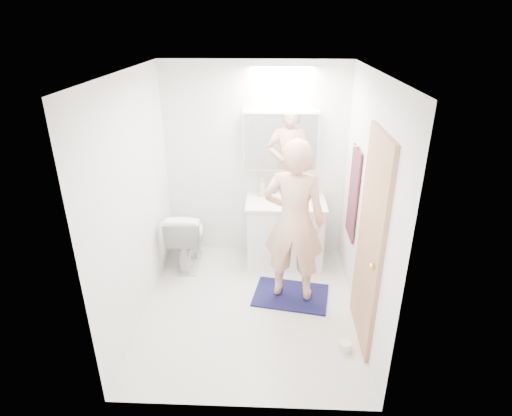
# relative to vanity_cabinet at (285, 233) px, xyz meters

# --- Properties ---
(floor) EXTENTS (2.50, 2.50, 0.00)m
(floor) POSITION_rel_vanity_cabinet_xyz_m (-0.38, -0.96, -0.39)
(floor) COLOR silver
(floor) RESTS_ON ground
(ceiling) EXTENTS (2.50, 2.50, 0.00)m
(ceiling) POSITION_rel_vanity_cabinet_xyz_m (-0.38, -0.96, 2.01)
(ceiling) COLOR white
(ceiling) RESTS_ON floor
(wall_back) EXTENTS (2.50, 0.00, 2.50)m
(wall_back) POSITION_rel_vanity_cabinet_xyz_m (-0.38, 0.29, 0.81)
(wall_back) COLOR white
(wall_back) RESTS_ON floor
(wall_front) EXTENTS (2.50, 0.00, 2.50)m
(wall_front) POSITION_rel_vanity_cabinet_xyz_m (-0.38, -2.21, 0.81)
(wall_front) COLOR white
(wall_front) RESTS_ON floor
(wall_left) EXTENTS (0.00, 2.50, 2.50)m
(wall_left) POSITION_rel_vanity_cabinet_xyz_m (-1.48, -0.96, 0.81)
(wall_left) COLOR white
(wall_left) RESTS_ON floor
(wall_right) EXTENTS (0.00, 2.50, 2.50)m
(wall_right) POSITION_rel_vanity_cabinet_xyz_m (0.72, -0.96, 0.81)
(wall_right) COLOR white
(wall_right) RESTS_ON floor
(vanity_cabinet) EXTENTS (0.90, 0.55, 0.78)m
(vanity_cabinet) POSITION_rel_vanity_cabinet_xyz_m (0.00, 0.00, 0.00)
(vanity_cabinet) COLOR white
(vanity_cabinet) RESTS_ON floor
(countertop) EXTENTS (0.95, 0.58, 0.04)m
(countertop) POSITION_rel_vanity_cabinet_xyz_m (0.00, -0.00, 0.41)
(countertop) COLOR white
(countertop) RESTS_ON vanity_cabinet
(sink_basin) EXTENTS (0.36, 0.36, 0.03)m
(sink_basin) POSITION_rel_vanity_cabinet_xyz_m (0.00, 0.03, 0.45)
(sink_basin) COLOR white
(sink_basin) RESTS_ON countertop
(faucet) EXTENTS (0.02, 0.02, 0.16)m
(faucet) POSITION_rel_vanity_cabinet_xyz_m (0.00, 0.22, 0.51)
(faucet) COLOR silver
(faucet) RESTS_ON countertop
(medicine_cabinet) EXTENTS (0.88, 0.14, 0.70)m
(medicine_cabinet) POSITION_rel_vanity_cabinet_xyz_m (-0.08, 0.21, 1.11)
(medicine_cabinet) COLOR white
(medicine_cabinet) RESTS_ON wall_back
(mirror_panel) EXTENTS (0.84, 0.01, 0.66)m
(mirror_panel) POSITION_rel_vanity_cabinet_xyz_m (-0.08, 0.13, 1.11)
(mirror_panel) COLOR silver
(mirror_panel) RESTS_ON medicine_cabinet
(toilet) EXTENTS (0.42, 0.74, 0.75)m
(toilet) POSITION_rel_vanity_cabinet_xyz_m (-1.19, -0.11, -0.02)
(toilet) COLOR white
(toilet) RESTS_ON floor
(bath_rug) EXTENTS (0.88, 0.68, 0.02)m
(bath_rug) POSITION_rel_vanity_cabinet_xyz_m (0.06, -0.75, -0.38)
(bath_rug) COLOR #15133E
(bath_rug) RESTS_ON floor
(person) EXTENTS (0.70, 0.52, 1.75)m
(person) POSITION_rel_vanity_cabinet_xyz_m (0.06, -0.75, 0.53)
(person) COLOR #E2A888
(person) RESTS_ON bath_rug
(door) EXTENTS (0.04, 0.80, 2.00)m
(door) POSITION_rel_vanity_cabinet_xyz_m (0.70, -1.31, 0.61)
(door) COLOR #AD7A56
(door) RESTS_ON wall_right
(door_knob) EXTENTS (0.06, 0.06, 0.06)m
(door_knob) POSITION_rel_vanity_cabinet_xyz_m (0.66, -1.61, 0.56)
(door_knob) COLOR gold
(door_knob) RESTS_ON door
(towel) EXTENTS (0.02, 0.42, 1.00)m
(towel) POSITION_rel_vanity_cabinet_xyz_m (0.70, -0.41, 0.71)
(towel) COLOR #131D3D
(towel) RESTS_ON wall_right
(towel_hook) EXTENTS (0.07, 0.02, 0.02)m
(towel_hook) POSITION_rel_vanity_cabinet_xyz_m (0.69, -0.41, 1.23)
(towel_hook) COLOR silver
(towel_hook) RESTS_ON wall_right
(soap_bottle_a) EXTENTS (0.10, 0.10, 0.24)m
(soap_bottle_a) POSITION_rel_vanity_cabinet_xyz_m (-0.29, 0.15, 0.55)
(soap_bottle_a) COLOR tan
(soap_bottle_a) RESTS_ON countertop
(soap_bottle_b) EXTENTS (0.11, 0.11, 0.18)m
(soap_bottle_b) POSITION_rel_vanity_cabinet_xyz_m (-0.18, 0.18, 0.52)
(soap_bottle_b) COLOR #5176AE
(soap_bottle_b) RESTS_ON countertop
(toothbrush_cup) EXTENTS (0.12, 0.12, 0.09)m
(toothbrush_cup) POSITION_rel_vanity_cabinet_xyz_m (0.24, 0.16, 0.47)
(toothbrush_cup) COLOR #4650D2
(toothbrush_cup) RESTS_ON countertop
(toilet_paper_roll) EXTENTS (0.11, 0.11, 0.10)m
(toilet_paper_roll) POSITION_rel_vanity_cabinet_xyz_m (0.53, -1.57, -0.34)
(toilet_paper_roll) COLOR white
(toilet_paper_roll) RESTS_ON floor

